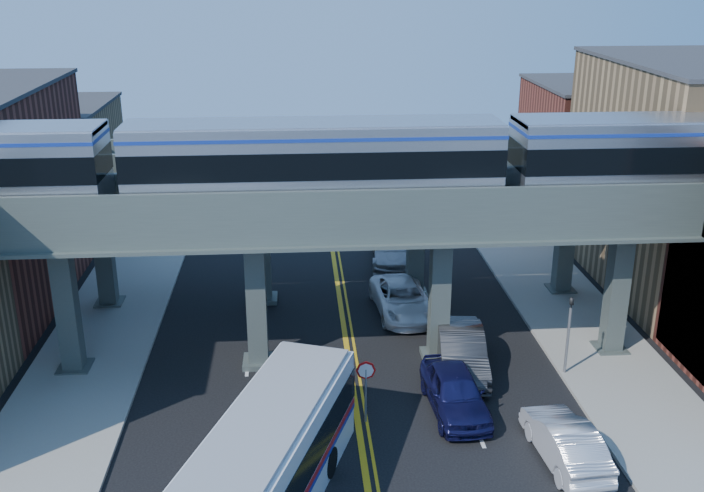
{
  "coord_description": "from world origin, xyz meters",
  "views": [
    {
      "loc": [
        -2.17,
        -23.21,
        16.75
      ],
      "look_at": [
        0.17,
        8.3,
        5.36
      ],
      "focal_mm": 40.0,
      "sensor_mm": 36.0,
      "label": 1
    }
  ],
  "objects_px": {
    "traffic_signal": "(569,327)",
    "stop_sign": "(366,382)",
    "car_lane_c": "(403,299)",
    "car_parked_curb": "(565,441)",
    "transit_train": "(314,159)",
    "car_lane_d": "(393,249)",
    "car_lane_b": "(461,351)",
    "transit_bus": "(251,492)",
    "car_lane_a": "(455,391)"
  },
  "relations": [
    {
      "from": "car_lane_b",
      "to": "car_parked_curb",
      "type": "bearing_deg",
      "value": -65.74
    },
    {
      "from": "transit_bus",
      "to": "car_lane_c",
      "type": "relative_size",
      "value": 2.34
    },
    {
      "from": "car_parked_curb",
      "to": "car_lane_b",
      "type": "bearing_deg",
      "value": -75.68
    },
    {
      "from": "car_lane_c",
      "to": "car_parked_curb",
      "type": "bearing_deg",
      "value": -76.7
    },
    {
      "from": "stop_sign",
      "to": "traffic_signal",
      "type": "relative_size",
      "value": 0.64
    },
    {
      "from": "car_lane_b",
      "to": "car_lane_d",
      "type": "relative_size",
      "value": 0.95
    },
    {
      "from": "car_lane_d",
      "to": "stop_sign",
      "type": "bearing_deg",
      "value": -94.47
    },
    {
      "from": "stop_sign",
      "to": "car_lane_a",
      "type": "xyz_separation_m",
      "value": [
        3.59,
        0.57,
        -0.89
      ]
    },
    {
      "from": "car_lane_b",
      "to": "car_lane_c",
      "type": "xyz_separation_m",
      "value": [
        -1.74,
        6.06,
        -0.13
      ]
    },
    {
      "from": "traffic_signal",
      "to": "car_lane_c",
      "type": "bearing_deg",
      "value": 131.74
    },
    {
      "from": "transit_train",
      "to": "transit_bus",
      "type": "xyz_separation_m",
      "value": [
        -2.34,
        -11.33,
        -7.53
      ]
    },
    {
      "from": "stop_sign",
      "to": "transit_bus",
      "type": "xyz_separation_m",
      "value": [
        -4.05,
        -6.33,
        -0.02
      ]
    },
    {
      "from": "stop_sign",
      "to": "car_lane_c",
      "type": "xyz_separation_m",
      "value": [
        2.77,
        9.87,
        -0.96
      ]
    },
    {
      "from": "car_lane_a",
      "to": "car_lane_b",
      "type": "distance_m",
      "value": 3.37
    },
    {
      "from": "traffic_signal",
      "to": "transit_bus",
      "type": "bearing_deg",
      "value": -144.22
    },
    {
      "from": "car_lane_b",
      "to": "car_parked_curb",
      "type": "xyz_separation_m",
      "value": [
        2.33,
        -6.85,
        -0.13
      ]
    },
    {
      "from": "car_lane_b",
      "to": "car_parked_curb",
      "type": "height_order",
      "value": "car_lane_b"
    },
    {
      "from": "car_lane_c",
      "to": "car_lane_d",
      "type": "relative_size",
      "value": 0.96
    },
    {
      "from": "stop_sign",
      "to": "car_lane_d",
      "type": "relative_size",
      "value": 0.44
    },
    {
      "from": "stop_sign",
      "to": "car_lane_c",
      "type": "relative_size",
      "value": 0.46
    },
    {
      "from": "car_lane_c",
      "to": "car_lane_d",
      "type": "height_order",
      "value": "car_lane_d"
    },
    {
      "from": "stop_sign",
      "to": "traffic_signal",
      "type": "distance_m",
      "value": 9.41
    },
    {
      "from": "car_lane_b",
      "to": "car_lane_c",
      "type": "height_order",
      "value": "car_lane_b"
    },
    {
      "from": "stop_sign",
      "to": "car_lane_a",
      "type": "bearing_deg",
      "value": 8.98
    },
    {
      "from": "car_lane_c",
      "to": "car_parked_curb",
      "type": "xyz_separation_m",
      "value": [
        4.07,
        -12.91,
        0.0
      ]
    },
    {
      "from": "car_lane_b",
      "to": "car_parked_curb",
      "type": "relative_size",
      "value": 1.16
    },
    {
      "from": "traffic_signal",
      "to": "car_lane_b",
      "type": "bearing_deg",
      "value": 169.54
    },
    {
      "from": "car_lane_a",
      "to": "car_lane_c",
      "type": "relative_size",
      "value": 0.89
    },
    {
      "from": "car_parked_curb",
      "to": "stop_sign",
      "type": "bearing_deg",
      "value": -28.42
    },
    {
      "from": "traffic_signal",
      "to": "car_lane_d",
      "type": "bearing_deg",
      "value": 112.08
    },
    {
      "from": "transit_bus",
      "to": "car_parked_curb",
      "type": "distance_m",
      "value": 11.42
    },
    {
      "from": "car_parked_curb",
      "to": "transit_train",
      "type": "bearing_deg",
      "value": -47.7
    },
    {
      "from": "transit_train",
      "to": "car_lane_d",
      "type": "bearing_deg",
      "value": 68.04
    },
    {
      "from": "stop_sign",
      "to": "car_lane_d",
      "type": "xyz_separation_m",
      "value": [
        3.18,
        17.11,
        -0.9
      ]
    },
    {
      "from": "transit_train",
      "to": "traffic_signal",
      "type": "relative_size",
      "value": 11.51
    },
    {
      "from": "car_lane_d",
      "to": "car_parked_curb",
      "type": "relative_size",
      "value": 1.23
    },
    {
      "from": "car_lane_a",
      "to": "car_lane_c",
      "type": "distance_m",
      "value": 9.34
    },
    {
      "from": "stop_sign",
      "to": "car_lane_b",
      "type": "bearing_deg",
      "value": 40.15
    },
    {
      "from": "traffic_signal",
      "to": "car_lane_a",
      "type": "distance_m",
      "value": 6.01
    },
    {
      "from": "car_lane_a",
      "to": "car_lane_d",
      "type": "bearing_deg",
      "value": 88.12
    },
    {
      "from": "car_lane_c",
      "to": "car_lane_b",
      "type": "bearing_deg",
      "value": -78.16
    },
    {
      "from": "traffic_signal",
      "to": "car_parked_curb",
      "type": "xyz_separation_m",
      "value": [
        -2.05,
        -6.04,
        -1.5
      ]
    },
    {
      "from": "car_lane_a",
      "to": "car_lane_b",
      "type": "xyz_separation_m",
      "value": [
        0.92,
        3.24,
        0.06
      ]
    },
    {
      "from": "stop_sign",
      "to": "car_lane_d",
      "type": "bearing_deg",
      "value": 79.48
    },
    {
      "from": "stop_sign",
      "to": "car_lane_c",
      "type": "distance_m",
      "value": 10.29
    },
    {
      "from": "traffic_signal",
      "to": "car_lane_d",
      "type": "distance_m",
      "value": 15.3
    },
    {
      "from": "traffic_signal",
      "to": "transit_bus",
      "type": "relative_size",
      "value": 0.31
    },
    {
      "from": "traffic_signal",
      "to": "car_parked_curb",
      "type": "distance_m",
      "value": 6.56
    },
    {
      "from": "car_lane_d",
      "to": "car_lane_c",
      "type": "bearing_deg",
      "value": -87.15
    },
    {
      "from": "traffic_signal",
      "to": "stop_sign",
      "type": "bearing_deg",
      "value": -161.37
    }
  ]
}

